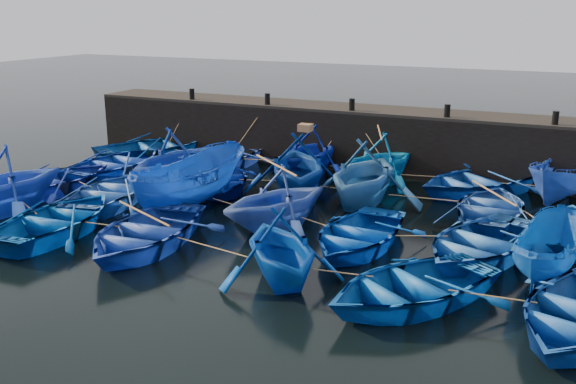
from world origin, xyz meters
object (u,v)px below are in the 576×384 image
at_px(boat_0, 154,147).
at_px(boat_20, 0,181).
at_px(boat_13, 58,179).
at_px(wooden_crate, 305,128).
at_px(boat_8, 219,179).

height_order(boat_0, boat_20, boat_20).
relative_size(boat_0, boat_20, 1.20).
height_order(boat_13, wooden_crate, wooden_crate).
bearing_deg(boat_20, boat_8, 59.51).
relative_size(boat_13, wooden_crate, 10.34).
relative_size(boat_20, wooden_crate, 9.59).
bearing_deg(boat_20, boat_13, 108.74).
distance_m(boat_13, boat_20, 3.02).
xyz_separation_m(boat_0, boat_8, (5.57, -3.47, -0.08)).
bearing_deg(boat_13, boat_20, 106.33).
bearing_deg(boat_13, wooden_crate, -150.77).
bearing_deg(wooden_crate, boat_20, -144.71).
distance_m(boat_20, wooden_crate, 10.62).
bearing_deg(boat_8, boat_0, 113.61).
relative_size(boat_0, boat_13, 1.11).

